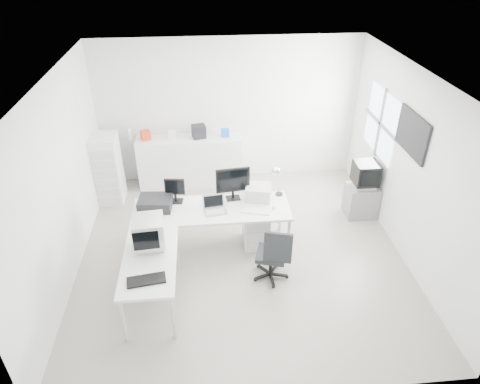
{
  "coord_description": "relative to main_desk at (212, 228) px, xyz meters",
  "views": [
    {
      "loc": [
        -0.52,
        -5.27,
        4.43
      ],
      "look_at": [
        0.0,
        0.2,
        1.0
      ],
      "focal_mm": 32.0,
      "sensor_mm": 36.0,
      "label": 1
    }
  ],
  "objects": [
    {
      "name": "main_desk",
      "position": [
        0.0,
        0.0,
        0.0
      ],
      "size": [
        2.4,
        0.8,
        0.75
      ],
      "primitive_type": null,
      "color": "silver",
      "rests_on": "floor"
    },
    {
      "name": "ceiling",
      "position": [
        0.44,
        -0.16,
        2.42
      ],
      "size": [
        5.0,
        5.0,
        0.01
      ],
      "primitive_type": "cube",
      "color": "white",
      "rests_on": "back_wall"
    },
    {
      "name": "lcd_monitor_small",
      "position": [
        -0.55,
        0.25,
        0.57
      ],
      "size": [
        0.33,
        0.21,
        0.39
      ],
      "primitive_type": null,
      "rotation": [
        0.0,
        0.0,
        -0.13
      ],
      "color": "black",
      "rests_on": "main_desk"
    },
    {
      "name": "sideboard",
      "position": [
        -0.35,
        2.08,
        0.12
      ],
      "size": [
        2.0,
        0.5,
        1.0
      ],
      "primitive_type": "cube",
      "color": "silver",
      "rests_on": "floor"
    },
    {
      "name": "inkjet_printer",
      "position": [
        -0.85,
        0.1,
        0.46
      ],
      "size": [
        0.53,
        0.43,
        0.18
      ],
      "primitive_type": "cube",
      "rotation": [
        0.0,
        0.0,
        -0.09
      ],
      "color": "black",
      "rests_on": "main_desk"
    },
    {
      "name": "clutter_box_a",
      "position": [
        -1.15,
        2.08,
        0.71
      ],
      "size": [
        0.21,
        0.2,
        0.17
      ],
      "primitive_type": "cube",
      "rotation": [
        0.0,
        0.0,
        0.33
      ],
      "color": "#BA361A",
      "rests_on": "sideboard"
    },
    {
      "name": "tv_cabinet",
      "position": [
        2.66,
        0.69,
        -0.09
      ],
      "size": [
        0.53,
        0.43,
        0.58
      ],
      "primitive_type": "cube",
      "color": "slate",
      "rests_on": "floor"
    },
    {
      "name": "back_wall",
      "position": [
        0.44,
        2.34,
        1.02
      ],
      "size": [
        5.0,
        0.02,
        2.8
      ],
      "primitive_type": "cube",
      "color": "silver",
      "rests_on": "floor"
    },
    {
      "name": "window",
      "position": [
        2.92,
        1.04,
        1.23
      ],
      "size": [
        0.02,
        1.2,
        1.1
      ],
      "primitive_type": null,
      "color": "white",
      "rests_on": "right_wall"
    },
    {
      "name": "wall_picture",
      "position": [
        2.91,
        -0.06,
        1.52
      ],
      "size": [
        0.04,
        0.9,
        0.6
      ],
      "primitive_type": null,
      "color": "black",
      "rests_on": "right_wall"
    },
    {
      "name": "clutter_bottle",
      "position": [
        -1.45,
        2.12,
        0.73
      ],
      "size": [
        0.07,
        0.07,
        0.22
      ],
      "primitive_type": "cylinder",
      "color": "silver",
      "rests_on": "sideboard"
    },
    {
      "name": "drawer_pedestal",
      "position": [
        0.7,
        0.05,
        -0.08
      ],
      "size": [
        0.4,
        0.5,
        0.6
      ],
      "primitive_type": "cube",
      "color": "silver",
      "rests_on": "floor"
    },
    {
      "name": "desk_lamp",
      "position": [
        1.1,
        0.3,
        0.63
      ],
      "size": [
        0.2,
        0.2,
        0.51
      ],
      "primitive_type": null,
      "rotation": [
        0.0,
        0.0,
        0.22
      ],
      "color": "silver",
      "rests_on": "main_desk"
    },
    {
      "name": "white_mouse",
      "position": [
        0.95,
        -0.1,
        0.4
      ],
      "size": [
        0.06,
        0.06,
        0.06
      ],
      "primitive_type": "sphere",
      "color": "silver",
      "rests_on": "main_desk"
    },
    {
      "name": "left_wall",
      "position": [
        -2.06,
        -0.16,
        1.02
      ],
      "size": [
        0.02,
        5.0,
        2.8
      ],
      "primitive_type": "cube",
      "color": "silver",
      "rests_on": "floor"
    },
    {
      "name": "laser_printer",
      "position": [
        0.75,
        0.22,
        0.49
      ],
      "size": [
        0.45,
        0.41,
        0.22
      ],
      "primitive_type": "cube",
      "rotation": [
        0.0,
        0.0,
        -0.22
      ],
      "color": "#B5B5B5",
      "rests_on": "main_desk"
    },
    {
      "name": "crt_monitor",
      "position": [
        -0.85,
        -0.85,
        0.58
      ],
      "size": [
        0.39,
        0.39,
        0.41
      ],
      "primitive_type": null,
      "rotation": [
        0.0,
        0.0,
        0.08
      ],
      "color": "#B7B7BA",
      "rests_on": "side_desk"
    },
    {
      "name": "filing_cabinet",
      "position": [
        -1.84,
        1.62,
        0.28
      ],
      "size": [
        0.46,
        0.54,
        1.3
      ],
      "primitive_type": "cube",
      "color": "silver",
      "rests_on": "floor"
    },
    {
      "name": "side_desk",
      "position": [
        -0.85,
        -1.1,
        0.0
      ],
      "size": [
        0.7,
        1.4,
        0.75
      ],
      "primitive_type": null,
      "color": "silver",
      "rests_on": "floor"
    },
    {
      "name": "laptop",
      "position": [
        0.05,
        -0.1,
        0.47
      ],
      "size": [
        0.34,
        0.35,
        0.2
      ],
      "primitive_type": null,
      "rotation": [
        0.0,
        0.0,
        0.14
      ],
      "color": "#B7B7BA",
      "rests_on": "main_desk"
    },
    {
      "name": "clutter_box_c",
      "position": [
        -0.15,
        2.08,
        0.75
      ],
      "size": [
        0.29,
        0.27,
        0.24
      ],
      "primitive_type": "cube",
      "rotation": [
        0.0,
        0.0,
        0.21
      ],
      "color": "black",
      "rests_on": "sideboard"
    },
    {
      "name": "crt_tv",
      "position": [
        2.66,
        0.69,
        0.43
      ],
      "size": [
        0.5,
        0.48,
        0.45
      ],
      "primitive_type": null,
      "color": "black",
      "rests_on": "tv_cabinet"
    },
    {
      "name": "floor",
      "position": [
        0.44,
        -0.16,
        -0.38
      ],
      "size": [
        5.0,
        5.0,
        0.01
      ],
      "primitive_type": "cube",
      "color": "beige",
      "rests_on": "ground"
    },
    {
      "name": "white_keyboard",
      "position": [
        0.65,
        -0.15,
        0.38
      ],
      "size": [
        0.47,
        0.25,
        0.02
      ],
      "primitive_type": "cube",
      "rotation": [
        0.0,
        0.0,
        -0.27
      ],
      "color": "silver",
      "rests_on": "main_desk"
    },
    {
      "name": "right_wall",
      "position": [
        2.94,
        -0.16,
        1.02
      ],
      "size": [
        0.02,
        5.0,
        2.8
      ],
      "primitive_type": "cube",
      "color": "silver",
      "rests_on": "floor"
    },
    {
      "name": "clutter_box_b",
      "position": [
        -0.65,
        2.08,
        0.7
      ],
      "size": [
        0.16,
        0.14,
        0.15
      ],
      "primitive_type": "cube",
      "rotation": [
        0.0,
        0.0,
        -0.08
      ],
      "color": "silver",
      "rests_on": "sideboard"
    },
    {
      "name": "office_chair",
      "position": [
        0.82,
        -0.76,
        0.09
      ],
      "size": [
        0.66,
        0.66,
        0.93
      ],
      "primitive_type": null,
      "rotation": [
        0.0,
        0.0,
        -0.28
      ],
      "color": "#232628",
      "rests_on": "floor"
    },
    {
      "name": "black_keyboard",
      "position": [
        -0.85,
        -1.5,
        0.39
      ],
      "size": [
        0.49,
        0.25,
        0.03
      ],
      "primitive_type": "cube",
      "rotation": [
        0.0,
        0.0,
        0.15
      ],
      "color": "black",
      "rests_on": "side_desk"
    },
    {
      "name": "lcd_monitor_large",
      "position": [
        0.35,
        0.25,
        0.65
      ],
      "size": [
        0.55,
        0.27,
        0.55
      ],
      "primitive_type": null,
      "rotation": [
        0.0,
        0.0,
        0.12
      ],
      "color": "black",
      "rests_on": "main_desk"
    },
    {
      "name": "clutter_box_d",
      "position": [
        0.35,
        2.08,
        0.7
      ],
      "size": [
        0.15,
        0.13,
        0.15
      ],
      "primitive_type": "cube",
      "rotation": [
        0.0,
        0.0,
        0.02
      ],
      "color": "blue",
      "rests_on": "sideboard"
    }
  ]
}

